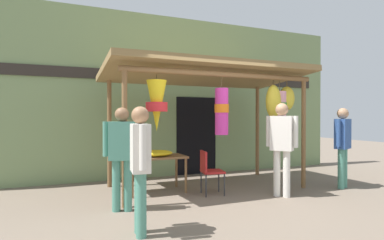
% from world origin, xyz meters
% --- Properties ---
extents(ground_plane, '(30.00, 30.00, 0.00)m').
position_xyz_m(ground_plane, '(0.00, 0.00, 0.00)').
color(ground_plane, '#756656').
extents(shop_facade, '(9.96, 0.29, 4.01)m').
position_xyz_m(shop_facade, '(0.00, 2.46, 2.00)').
color(shop_facade, '#7A9360').
rests_on(shop_facade, ground_plane).
extents(market_stall_canopy, '(4.24, 2.18, 2.56)m').
position_xyz_m(market_stall_canopy, '(0.32, 0.64, 2.19)').
color(market_stall_canopy, brown).
rests_on(market_stall_canopy, ground_plane).
extents(display_table, '(1.16, 0.64, 0.72)m').
position_xyz_m(display_table, '(-0.81, 0.80, 0.63)').
color(display_table, brown).
rests_on(display_table, ground_plane).
extents(flower_heap_on_table, '(0.72, 0.50, 0.12)m').
position_xyz_m(flower_heap_on_table, '(-0.82, 0.77, 0.78)').
color(flower_heap_on_table, yellow).
rests_on(flower_heap_on_table, display_table).
extents(folding_chair, '(0.46, 0.46, 0.84)m').
position_xyz_m(folding_chair, '(0.07, 0.22, 0.50)').
color(folding_chair, '#AD1E1E').
rests_on(folding_chair, ground_plane).
extents(vendor_in_orange, '(0.42, 0.49, 1.75)m').
position_xyz_m(vendor_in_orange, '(1.26, -0.44, 1.04)').
color(vendor_in_orange, silver).
rests_on(vendor_in_orange, ground_plane).
extents(customer_foreground, '(0.27, 0.59, 1.62)m').
position_xyz_m(customer_foreground, '(-1.63, -1.31, 0.96)').
color(customer_foreground, '#4C8E7A').
rests_on(customer_foreground, ground_plane).
extents(shopper_by_bananas, '(0.57, 0.33, 1.64)m').
position_xyz_m(shopper_by_bananas, '(-1.65, -0.20, 0.97)').
color(shopper_by_bananas, '#4C8E7A').
rests_on(shopper_by_bananas, ground_plane).
extents(passerby_at_right, '(0.55, 0.36, 1.68)m').
position_xyz_m(passerby_at_right, '(2.89, -0.37, 0.99)').
color(passerby_at_right, '#4C8E7A').
rests_on(passerby_at_right, ground_plane).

